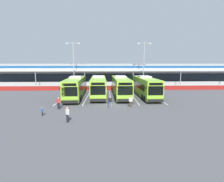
{
  "coord_description": "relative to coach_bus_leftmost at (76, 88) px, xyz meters",
  "views": [
    {
      "loc": [
        -0.66,
        -25.06,
        6.06
      ],
      "look_at": [
        0.24,
        3.0,
        1.6
      ],
      "focal_mm": 27.8,
      "sensor_mm": 36.0,
      "label": 1
    }
  ],
  "objects": [
    {
      "name": "bay_stripe_mid_west",
      "position": [
        6.19,
        0.21,
        -1.78
      ],
      "size": [
        0.14,
        13.0,
        0.01
      ],
      "primitive_type": "cube",
      "color": "silver",
      "rests_on": "ground"
    },
    {
      "name": "red_barrier_wall",
      "position": [
        6.19,
        8.71,
        -1.23
      ],
      "size": [
        60.0,
        0.4,
        1.1
      ],
      "color": "maroon",
      "rests_on": "ground"
    },
    {
      "name": "terminal_building",
      "position": [
        6.19,
        21.12,
        1.23
      ],
      "size": [
        70.0,
        13.0,
        6.0
      ],
      "color": "#B7B7B2",
      "rests_on": "ground"
    },
    {
      "name": "bay_stripe_far_west",
      "position": [
        -2.21,
        0.21,
        -1.78
      ],
      "size": [
        0.14,
        13.0,
        0.01
      ],
      "primitive_type": "cube",
      "color": "silver",
      "rests_on": "ground"
    },
    {
      "name": "ground_plane",
      "position": [
        6.19,
        -5.79,
        -1.79
      ],
      "size": [
        200.0,
        200.0,
        0.0
      ],
      "primitive_type": "plane",
      "color": "#4C4C51"
    },
    {
      "name": "pedestrian_in_dark_coat",
      "position": [
        8.89,
        -7.4,
        -0.91
      ],
      "size": [
        0.51,
        0.41,
        1.62
      ],
      "color": "#4C4238",
      "rests_on": "ground"
    },
    {
      "name": "pedestrian_child",
      "position": [
        -2.02,
        -10.95,
        -1.24
      ],
      "size": [
        0.31,
        0.25,
        1.0
      ],
      "color": "black",
      "rests_on": "ground"
    },
    {
      "name": "coach_bus_left_centre",
      "position": [
        4.05,
        0.99,
        0.0
      ],
      "size": [
        3.19,
        12.22,
        3.78
      ],
      "color": "#8CC633",
      "rests_on": "ground"
    },
    {
      "name": "lamp_post_centre",
      "position": [
        14.56,
        11.14,
        4.5
      ],
      "size": [
        3.24,
        0.28,
        11.0
      ],
      "color": "#9E9EA3",
      "rests_on": "ground"
    },
    {
      "name": "coach_bus_leftmost",
      "position": [
        0.0,
        0.0,
        0.0
      ],
      "size": [
        3.19,
        12.22,
        3.78
      ],
      "color": "#8CC633",
      "rests_on": "ground"
    },
    {
      "name": "bay_stripe_mid_east",
      "position": [
        14.59,
        0.21,
        -1.78
      ],
      "size": [
        0.14,
        13.0,
        0.01
      ],
      "primitive_type": "cube",
      "color": "silver",
      "rests_on": "ground"
    },
    {
      "name": "lamp_post_west",
      "position": [
        -2.34,
        11.5,
        4.5
      ],
      "size": [
        3.24,
        0.28,
        11.0
      ],
      "color": "#9E9EA3",
      "rests_on": "ground"
    },
    {
      "name": "coach_bus_right_centre",
      "position": [
        12.67,
        0.42,
        0.0
      ],
      "size": [
        3.19,
        12.22,
        3.78
      ],
      "color": "#8CC633",
      "rests_on": "ground"
    },
    {
      "name": "bay_stripe_west",
      "position": [
        1.99,
        0.21,
        -1.78
      ],
      "size": [
        0.14,
        13.0,
        0.01
      ],
      "primitive_type": "cube",
      "color": "silver",
      "rests_on": "ground"
    },
    {
      "name": "pedestrian_near_bin",
      "position": [
        -0.9,
        -8.0,
        -0.91
      ],
      "size": [
        0.51,
        0.36,
        1.62
      ],
      "color": "black",
      "rests_on": "ground"
    },
    {
      "name": "pedestrian_approaching_bus",
      "position": [
        1.46,
        -13.32,
        -0.91
      ],
      "size": [
        0.42,
        0.46,
        1.62
      ],
      "color": "black",
      "rests_on": "ground"
    },
    {
      "name": "bay_stripe_centre",
      "position": [
        10.39,
        0.21,
        -1.78
      ],
      "size": [
        0.14,
        13.0,
        0.01
      ],
      "primitive_type": "cube",
      "color": "silver",
      "rests_on": "ground"
    },
    {
      "name": "coach_bus_centre",
      "position": [
        8.15,
        0.72,
        0.0
      ],
      "size": [
        3.19,
        12.22,
        3.78
      ],
      "color": "#8CC633",
      "rests_on": "ground"
    },
    {
      "name": "pedestrian_with_handbag",
      "position": [
        6.0,
        -7.61,
        -0.93
      ],
      "size": [
        0.65,
        0.4,
        1.62
      ],
      "color": "slate",
      "rests_on": "ground"
    }
  ]
}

